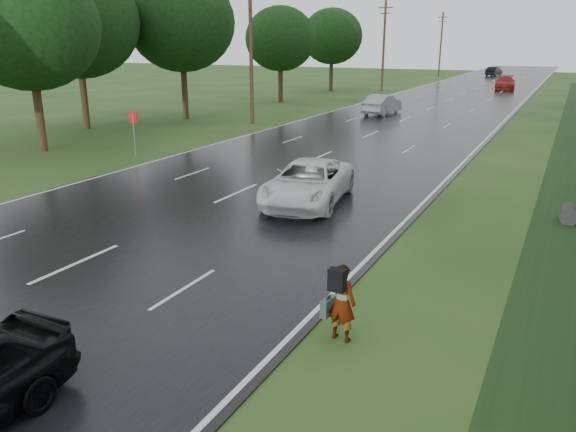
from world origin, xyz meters
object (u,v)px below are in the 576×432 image
Objects in this scene: white_pickup at (308,182)px; road_sign at (133,124)px; silver_sedan at (382,104)px; pedestrian at (341,301)px.

road_sign is at bearing 151.93° from white_pickup.
silver_sedan is at bearing 92.82° from white_pickup.
white_pickup is (-4.64, 8.51, -0.03)m from pedestrian.
white_pickup is 1.15× the size of silver_sedan.
white_pickup is at bearing -55.98° from pedestrian.
road_sign is 0.43× the size of white_pickup.
road_sign is 12.19m from white_pickup.
silver_sedan is (-5.50, 25.98, 0.02)m from white_pickup.
pedestrian is 0.30× the size of white_pickup.
pedestrian is 9.69m from white_pickup.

